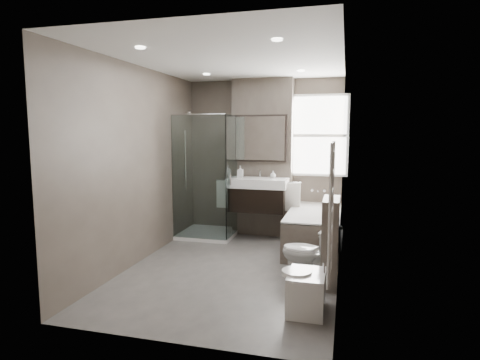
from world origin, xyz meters
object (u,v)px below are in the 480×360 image
(vanity, at_px, (258,194))
(toilet, at_px, (309,253))
(bathtub, at_px, (314,228))
(bidet, at_px, (306,291))

(vanity, height_order, toilet, vanity)
(bathtub, bearing_deg, vanity, 160.63)
(vanity, bearing_deg, bidet, -67.49)
(vanity, relative_size, toilet, 1.40)
(vanity, relative_size, bidet, 1.88)
(toilet, height_order, bidet, toilet)
(toilet, distance_m, bidet, 0.81)
(vanity, xyz_separation_m, bidet, (1.01, -2.45, -0.54))
(vanity, bearing_deg, toilet, -59.61)
(toilet, bearing_deg, vanity, -131.33)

